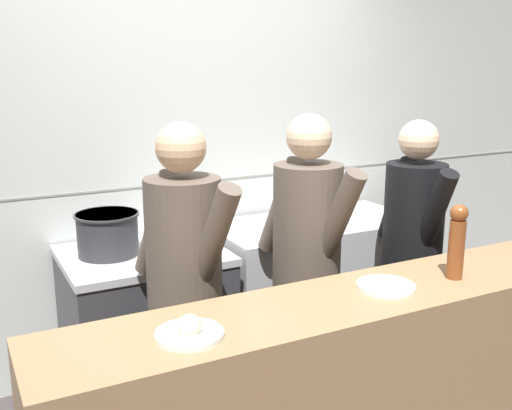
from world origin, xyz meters
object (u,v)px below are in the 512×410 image
object	(u,v)px
plated_dish_main	(189,331)
chef_head_cook	(185,286)
stock_pot	(108,233)
chef_sous	(306,262)
plated_dish_appetiser	(386,286)
pepper_mill	(457,240)
sauce_pot	(186,230)
mixing_bowl_steel	(334,213)
oven_range	(146,326)
chef_line	(412,249)
chefs_knife	(343,223)

from	to	relation	value
plated_dish_main	chef_head_cook	size ratio (longest dim) A/B	0.14
stock_pot	chef_sous	bearing A→B (deg)	-40.96
plated_dish_appetiser	pepper_mill	distance (m)	0.37
sauce_pot	mixing_bowl_steel	bearing A→B (deg)	-0.45
oven_range	mixing_bowl_steel	distance (m)	1.33
plated_dish_main	chef_line	size ratio (longest dim) A/B	0.14
oven_range	chef_head_cook	distance (m)	0.82
plated_dish_appetiser	chef_sous	xyz separation A→B (m)	(0.02, 0.62, -0.09)
mixing_bowl_steel	chef_line	bearing A→B (deg)	-82.17
chef_line	stock_pot	bearing A→B (deg)	166.65
oven_range	stock_pot	world-z (taller)	stock_pot
sauce_pot	chef_head_cook	xyz separation A→B (m)	(-0.25, -0.64, -0.06)
oven_range	mixing_bowl_steel	bearing A→B (deg)	-1.74
chefs_knife	chef_head_cook	world-z (taller)	chef_head_cook
chef_line	pepper_mill	bearing A→B (deg)	-107.51
sauce_pot	chefs_knife	size ratio (longest dim) A/B	0.80
oven_range	chef_head_cook	size ratio (longest dim) A/B	0.53
chef_head_cook	pepper_mill	bearing A→B (deg)	-51.04
oven_range	plated_dish_appetiser	xyz separation A→B (m)	(0.61, -1.28, 0.57)
sauce_pot	pepper_mill	bearing A→B (deg)	-61.74
stock_pot	chef_sous	world-z (taller)	chef_sous
chef_line	plated_dish_main	bearing A→B (deg)	-144.85
oven_range	pepper_mill	size ratio (longest dim) A/B	2.77
chefs_knife	chef_sous	bearing A→B (deg)	-138.29
plated_dish_appetiser	plated_dish_main	bearing A→B (deg)	-177.12
plated_dish_appetiser	pepper_mill	size ratio (longest dim) A/B	0.74
plated_dish_main	plated_dish_appetiser	size ratio (longest dim) A/B	0.98
stock_pot	plated_dish_main	xyz separation A→B (m)	(-0.07, -1.36, 0.03)
stock_pot	chef_line	distance (m)	1.64
chefs_knife	plated_dish_main	xyz separation A→B (m)	(-1.47, -1.20, 0.11)
chefs_knife	chef_line	distance (m)	0.54
stock_pot	pepper_mill	bearing A→B (deg)	-50.78
chef_line	sauce_pot	bearing A→B (deg)	161.29
sauce_pot	plated_dish_main	distance (m)	1.38
chef_sous	mixing_bowl_steel	bearing A→B (deg)	36.25
stock_pot	chef_head_cook	bearing A→B (deg)	-77.16
chefs_knife	plated_dish_main	bearing A→B (deg)	-140.76
chef_sous	chef_line	world-z (taller)	chef_sous
oven_range	chef_sous	bearing A→B (deg)	-46.28
chefs_knife	chef_line	bearing A→B (deg)	-81.42
pepper_mill	chef_sous	size ratio (longest dim) A/B	0.19
stock_pot	plated_dish_appetiser	bearing A→B (deg)	-59.43
oven_range	mixing_bowl_steel	size ratio (longest dim) A/B	4.22
plated_dish_main	chef_sous	world-z (taller)	chef_sous
chefs_knife	chef_sous	distance (m)	0.80
oven_range	chef_sous	size ratio (longest dim) A/B	0.53
plated_dish_appetiser	chef_head_cook	distance (m)	0.87
sauce_pot	chefs_knife	xyz separation A→B (m)	(0.99, -0.10, -0.06)
sauce_pot	pepper_mill	world-z (taller)	pepper_mill
mixing_bowl_steel	chef_line	xyz separation A→B (m)	(0.09, -0.62, -0.07)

